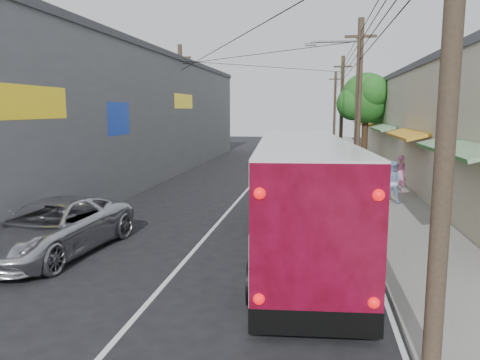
% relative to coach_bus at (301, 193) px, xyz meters
% --- Properties ---
extents(ground, '(120.00, 120.00, 0.00)m').
position_rel_coach_bus_xyz_m(ground, '(-2.99, -4.09, -1.65)').
color(ground, black).
rests_on(ground, ground).
extents(sidewalk, '(3.00, 80.00, 0.12)m').
position_rel_coach_bus_xyz_m(sidewalk, '(3.51, 15.91, -1.59)').
color(sidewalk, slate).
rests_on(sidewalk, ground).
extents(building_right, '(7.09, 40.00, 6.25)m').
position_rel_coach_bus_xyz_m(building_right, '(8.00, 17.91, 1.51)').
color(building_right, '#BCAA95').
rests_on(building_right, ground).
extents(building_left, '(7.20, 36.00, 7.25)m').
position_rel_coach_bus_xyz_m(building_left, '(-11.49, 13.90, 2.01)').
color(building_left, slate).
rests_on(building_left, ground).
extents(utility_poles, '(11.80, 45.28, 8.00)m').
position_rel_coach_bus_xyz_m(utility_poles, '(0.13, 16.23, 2.48)').
color(utility_poles, '#473828').
rests_on(utility_poles, ground).
extents(street_tree, '(4.40, 4.00, 6.60)m').
position_rel_coach_bus_xyz_m(street_tree, '(3.88, 21.92, 3.03)').
color(street_tree, '#3F2B19').
rests_on(street_tree, ground).
extents(coach_bus, '(3.24, 11.18, 3.18)m').
position_rel_coach_bus_xyz_m(coach_bus, '(0.00, 0.00, 0.00)').
color(coach_bus, silver).
rests_on(coach_bus, ground).
extents(jeepney, '(2.99, 5.61, 1.50)m').
position_rel_coach_bus_xyz_m(jeepney, '(-6.79, -1.52, -0.90)').
color(jeepney, silver).
rests_on(jeepney, ground).
extents(parked_suv, '(2.91, 6.50, 1.85)m').
position_rel_coach_bus_xyz_m(parked_suv, '(1.61, 10.06, -0.72)').
color(parked_suv, '#9A9BA2').
rests_on(parked_suv, ground).
extents(parked_car_mid, '(2.46, 4.96, 1.63)m').
position_rel_coach_bus_xyz_m(parked_car_mid, '(0.81, 21.24, -0.83)').
color(parked_car_mid, '#26252A').
rests_on(parked_car_mid, ground).
extents(parked_car_far, '(2.01, 4.39, 1.40)m').
position_rel_coach_bus_xyz_m(parked_car_far, '(0.81, 29.85, -0.95)').
color(parked_car_far, black).
rests_on(parked_car_far, ground).
extents(pedestrian_near, '(0.76, 0.64, 1.77)m').
position_rel_coach_bus_xyz_m(pedestrian_near, '(4.28, 9.57, -0.64)').
color(pedestrian_near, pink).
rests_on(pedestrian_near, sidewalk).
extents(pedestrian_far, '(0.97, 0.82, 1.75)m').
position_rel_coach_bus_xyz_m(pedestrian_far, '(3.52, 6.93, -0.65)').
color(pedestrian_far, '#99B4DF').
rests_on(pedestrian_far, sidewalk).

